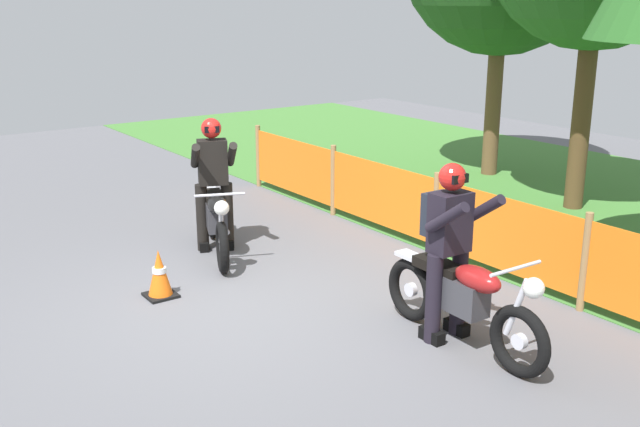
{
  "coord_description": "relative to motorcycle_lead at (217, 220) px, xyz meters",
  "views": [
    {
      "loc": [
        6.28,
        -3.53,
        3.09
      ],
      "look_at": [
        0.2,
        0.8,
        0.9
      ],
      "focal_mm": 41.18,
      "sensor_mm": 36.0,
      "label": 1
    }
  ],
  "objects": [
    {
      "name": "traffic_cone",
      "position": [
        0.87,
        -1.15,
        -0.19
      ],
      "size": [
        0.32,
        0.32,
        0.53
      ],
      "color": "black",
      "rests_on": "ground"
    },
    {
      "name": "rider_trailing",
      "position": [
        3.35,
        0.64,
        0.5
      ],
      "size": [
        0.68,
        0.55,
        1.69
      ],
      "rotation": [
        0.0,
        0.0,
        -0.02
      ],
      "color": "black",
      "rests_on": "ground"
    },
    {
      "name": "motorcycle_trailing",
      "position": [
        3.57,
        0.64,
        0.01
      ],
      "size": [
        2.02,
        0.6,
        0.96
      ],
      "rotation": [
        0.0,
        0.0,
        -0.02
      ],
      "color": "black",
      "rests_on": "ground"
    },
    {
      "name": "grass_verge",
      "position": [
        1.58,
        5.84,
        -0.45
      ],
      "size": [
        24.0,
        7.23,
        0.01
      ],
      "primitive_type": "cube",
      "color": "#427A33",
      "rests_on": "ground"
    },
    {
      "name": "ground",
      "position": [
        1.58,
        -0.48,
        -0.46
      ],
      "size": [
        24.0,
        24.0,
        0.02
      ],
      "primitive_type": "cube",
      "color": "#5B5B60"
    },
    {
      "name": "motorcycle_lead",
      "position": [
        0.0,
        0.0,
        0.0
      ],
      "size": [
        1.87,
        0.92,
        0.94
      ],
      "rotation": [
        0.0,
        0.0,
        -0.39
      ],
      "color": "black",
      "rests_on": "ground"
    },
    {
      "name": "rider_lead",
      "position": [
        -0.2,
        0.08,
        0.5
      ],
      "size": [
        0.78,
        0.68,
        1.69
      ],
      "rotation": [
        0.0,
        0.0,
        -0.39
      ],
      "color": "black",
      "rests_on": "ground"
    },
    {
      "name": "barrier_fence",
      "position": [
        1.58,
        2.23,
        0.09
      ],
      "size": [
        8.66,
        0.08,
        1.05
      ],
      "color": "#997547",
      "rests_on": "ground"
    }
  ]
}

